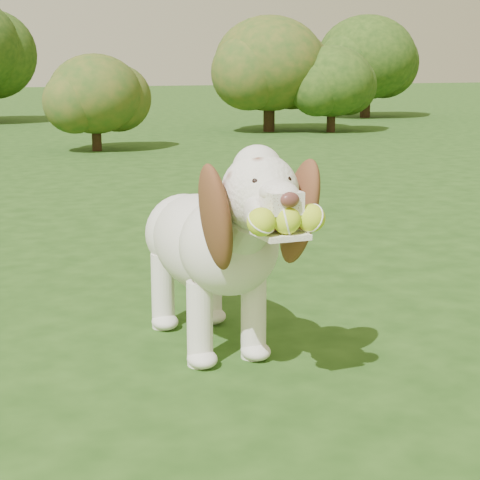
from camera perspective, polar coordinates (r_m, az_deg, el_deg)
name	(u,v)px	position (r m, az deg, el deg)	size (l,w,h in m)	color
ground	(147,328)	(3.58, -6.65, -6.27)	(80.00, 80.00, 0.00)	#1E3F12
dog	(214,238)	(3.17, -1.84, 0.12)	(0.47, 1.34, 0.88)	white
shrub_f	(269,64)	(14.03, 2.11, 12.43)	(1.90, 1.90, 1.97)	#382314
shrub_h	(367,57)	(18.00, 9.00, 12.70)	(2.12, 2.12, 2.20)	#382314
shrub_c	(95,94)	(11.01, -10.27, 10.18)	(1.24, 1.24, 1.29)	#382314
shrub_d	(332,81)	(14.00, 6.55, 11.14)	(1.41, 1.41, 1.46)	#382314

